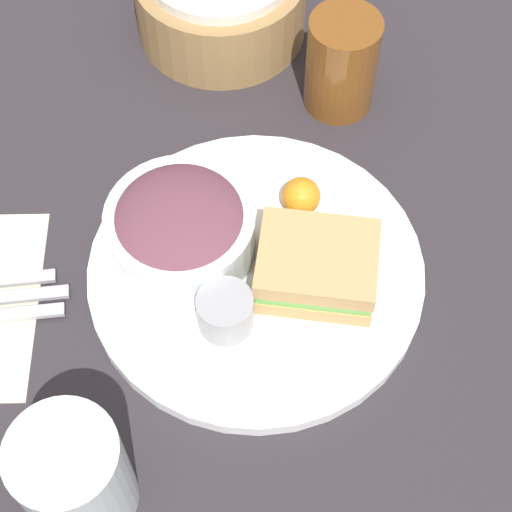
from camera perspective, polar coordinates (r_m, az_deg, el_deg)
ground_plane at (r=0.79m, az=0.00°, el=-1.34°), size 4.00×4.00×0.00m
plate at (r=0.78m, az=0.00°, el=-1.05°), size 0.31×0.31×0.02m
sandwich at (r=0.75m, az=4.07°, el=-0.71°), size 0.12×0.10×0.05m
salad_bowl at (r=0.76m, az=-5.06°, el=1.96°), size 0.13×0.13×0.06m
dressing_cup at (r=0.73m, az=-2.07°, el=-3.73°), size 0.05×0.05×0.04m
orange_wedge at (r=0.80m, az=3.03°, el=4.00°), size 0.04×0.04×0.04m
drink_glass at (r=0.88m, az=5.73°, el=12.65°), size 0.07×0.07×0.11m
water_glass at (r=0.67m, az=-12.01°, el=-14.16°), size 0.08×0.08×0.11m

